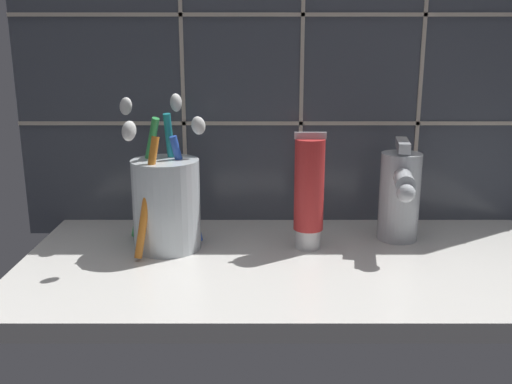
% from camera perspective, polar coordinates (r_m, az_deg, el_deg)
% --- Properties ---
extents(sink_counter, '(0.63, 0.31, 0.02)m').
position_cam_1_polar(sink_counter, '(0.67, 4.08, -7.52)').
color(sink_counter, silver).
rests_on(sink_counter, ground).
extents(tile_wall_backsplash, '(0.73, 0.02, 0.41)m').
position_cam_1_polar(tile_wall_backsplash, '(0.78, 3.58, 10.58)').
color(tile_wall_backsplash, '#4C515B').
rests_on(tile_wall_backsplash, ground).
extents(toothbrush_cup, '(0.11, 0.11, 0.18)m').
position_cam_1_polar(toothbrush_cup, '(0.69, -8.77, -0.92)').
color(toothbrush_cup, silver).
rests_on(toothbrush_cup, sink_counter).
extents(toothpaste_tube, '(0.04, 0.04, 0.14)m').
position_cam_1_polar(toothpaste_tube, '(0.68, 5.53, 0.01)').
color(toothpaste_tube, white).
rests_on(toothpaste_tube, sink_counter).
extents(sink_faucet, '(0.05, 0.11, 0.13)m').
position_cam_1_polar(sink_faucet, '(0.73, 14.41, -0.14)').
color(sink_faucet, silver).
rests_on(sink_faucet, sink_counter).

